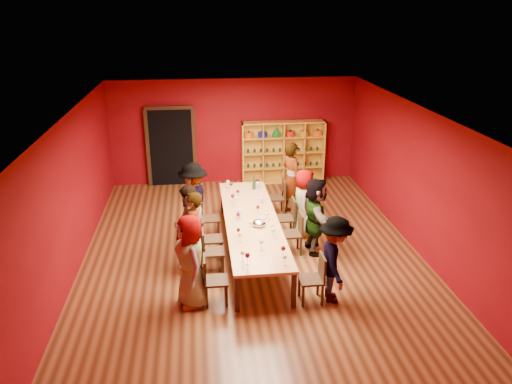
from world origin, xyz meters
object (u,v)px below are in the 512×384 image
at_px(person_right_0, 335,260).
at_px(person_right_2, 315,216).
at_px(chair_person_left_2, 208,236).
at_px(person_left_3, 194,201).
at_px(person_left_1, 193,234).
at_px(chair_person_right_0, 316,276).
at_px(person_right_3, 304,203).
at_px(chair_person_left_0, 211,278).
at_px(chair_person_left_1, 209,249).
at_px(tasting_table, 251,221).
at_px(chair_person_left_3, 207,216).
at_px(chair_person_right_2, 295,231).
at_px(person_left_0, 191,261).
at_px(person_left_2, 189,224).
at_px(shelving_unit, 283,149).
at_px(spittoon_bowl, 259,223).
at_px(chair_person_right_4, 279,195).
at_px(chair_person_right_3, 289,216).
at_px(person_right_4, 292,179).
at_px(wine_bottle, 254,184).

height_order(person_right_0, person_right_2, person_right_2).
distance_m(chair_person_left_2, person_left_3, 1.13).
relative_size(person_left_1, chair_person_right_0, 1.90).
bearing_deg(person_right_2, person_right_3, 4.74).
bearing_deg(chair_person_left_0, chair_person_left_1, 90.00).
xyz_separation_m(tasting_table, person_right_3, (1.25, 0.65, 0.08)).
distance_m(chair_person_left_3, chair_person_right_2, 2.07).
bearing_deg(chair_person_left_0, person_left_0, 180.00).
distance_m(person_left_2, person_right_0, 3.10).
bearing_deg(person_left_3, chair_person_right_2, 77.55).
bearing_deg(person_left_1, chair_person_right_2, 126.66).
bearing_deg(tasting_table, shelving_unit, 72.08).
relative_size(chair_person_left_2, chair_person_right_2, 1.00).
height_order(chair_person_left_3, chair_person_right_0, same).
bearing_deg(chair_person_left_2, spittoon_bowl, -9.61).
relative_size(chair_person_left_2, chair_person_right_4, 1.00).
bearing_deg(chair_person_right_3, chair_person_right_4, 90.00).
bearing_deg(person_right_0, spittoon_bowl, 41.11).
height_order(person_left_3, chair_person_right_0, person_left_3).
relative_size(tasting_table, person_left_3, 2.58).
distance_m(chair_person_left_1, person_right_0, 2.50).
distance_m(chair_person_left_1, person_right_2, 2.34).
height_order(person_left_0, person_right_4, person_right_4).
xyz_separation_m(chair_person_right_0, chair_person_right_2, (0.00, 1.84, 0.00)).
height_order(person_right_4, spittoon_bowl, person_right_4).
bearing_deg(chair_person_right_2, tasting_table, 170.16).
xyz_separation_m(person_right_3, wine_bottle, (-1.00, 1.09, 0.10)).
bearing_deg(spittoon_bowl, person_left_1, -163.66).
distance_m(person_left_2, chair_person_right_0, 2.86).
relative_size(person_right_3, wine_bottle, 4.67).
bearing_deg(person_right_0, person_left_1, 69.60).
xyz_separation_m(chair_person_left_1, chair_person_right_2, (1.82, 0.60, 0.00)).
xyz_separation_m(chair_person_left_2, spittoon_bowl, (1.02, -0.17, 0.32)).
relative_size(chair_person_left_2, person_right_3, 0.57).
height_order(shelving_unit, person_right_4, person_right_4).
bearing_deg(person_right_4, person_left_1, 115.41).
xyz_separation_m(chair_person_left_3, spittoon_bowl, (1.02, -1.21, 0.32)).
height_order(person_left_2, person_right_2, person_right_2).
bearing_deg(person_right_4, chair_person_left_2, 112.43).
relative_size(chair_person_right_2, wine_bottle, 2.66).
distance_m(chair_person_left_3, chair_person_right_0, 3.37).
bearing_deg(chair_person_left_0, person_left_3, 95.89).
distance_m(chair_person_left_2, person_left_2, 0.49).
bearing_deg(person_left_0, wine_bottle, 140.76).
xyz_separation_m(chair_person_left_3, chair_person_right_4, (1.82, 1.08, 0.00)).
bearing_deg(tasting_table, person_left_3, 144.83).
relative_size(tasting_table, shelving_unit, 1.88).
xyz_separation_m(tasting_table, wine_bottle, (0.25, 1.74, 0.18)).
bearing_deg(person_right_2, person_left_2, 90.52).
xyz_separation_m(person_left_1, chair_person_right_2, (2.12, 0.60, -0.35)).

